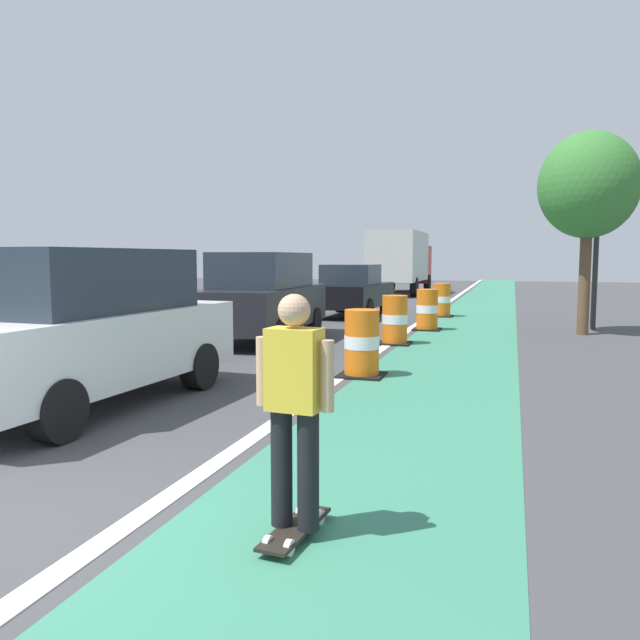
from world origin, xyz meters
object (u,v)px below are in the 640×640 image
parked_sedan_third (352,291)px  delivery_truck_down_block (401,259)px  traffic_barrel_back (427,310)px  skateboarder_on_lane (295,408)px  street_tree_sidewalk (588,186)px  traffic_barrel_mid (395,320)px  traffic_barrel_front (362,344)px  traffic_barrel_far (442,300)px  traffic_light_corner (599,197)px  parked_suv_nearest (85,327)px  parked_suv_second (262,296)px

parked_sedan_third → delivery_truck_down_block: delivery_truck_down_block is taller
traffic_barrel_back → delivery_truck_down_block: size_ratio=0.14×
skateboarder_on_lane → street_tree_sidewalk: bearing=76.5°
traffic_barrel_mid → delivery_truck_down_block: delivery_truck_down_block is taller
street_tree_sidewalk → traffic_barrel_front: bearing=-119.7°
traffic_barrel_far → traffic_barrel_back: bearing=-89.4°
traffic_barrel_front → traffic_barrel_mid: (-0.18, 3.93, 0.00)m
traffic_barrel_back → traffic_light_corner: traffic_light_corner is taller
delivery_truck_down_block → traffic_light_corner: (7.74, -14.74, 1.65)m
traffic_barrel_far → parked_suv_nearest: bearing=-102.4°
parked_suv_nearest → traffic_barrel_back: parked_suv_nearest is taller
traffic_barrel_front → delivery_truck_down_block: bearing=98.2°
parked_sedan_third → street_tree_sidewalk: bearing=-24.9°
parked_suv_second → parked_sedan_third: 6.56m
parked_sedan_third → traffic_barrel_back: size_ratio=3.82×
traffic_barrel_front → delivery_truck_down_block: 23.34m
parked_suv_nearest → traffic_barrel_mid: parked_suv_nearest is taller
delivery_truck_down_block → street_tree_sidewalk: street_tree_sidewalk is taller
parked_suv_second → traffic_barrel_mid: size_ratio=4.28×
parked_sedan_third → parked_suv_second: bearing=-94.4°
parked_sedan_third → traffic_barrel_back: (2.88, -3.30, -0.30)m
skateboarder_on_lane → delivery_truck_down_block: (-4.26, 28.96, 0.94)m
parked_sedan_third → traffic_barrel_far: size_ratio=3.82×
parked_suv_nearest → street_tree_sidewalk: 12.54m
parked_suv_second → street_tree_sidewalk: size_ratio=0.93×
traffic_barrel_mid → traffic_barrel_far: same height
parked_sedan_third → traffic_light_corner: size_ratio=0.82×
street_tree_sidewalk → traffic_light_corner: bearing=73.0°
traffic_barrel_front → skateboarder_on_lane: bearing=-81.1°
traffic_barrel_mid → traffic_barrel_far: bearing=87.6°
traffic_barrel_front → delivery_truck_down_block: size_ratio=0.14×
parked_sedan_third → traffic_barrel_front: 10.54m
parked_suv_nearest → delivery_truck_down_block: (-0.39, 26.11, 0.81)m
skateboarder_on_lane → traffic_barrel_far: skateboarder_on_lane is taller
traffic_barrel_back → street_tree_sidewalk: size_ratio=0.22×
parked_suv_second → traffic_barrel_back: bearing=43.7°
skateboarder_on_lane → parked_suv_second: (-4.15, 9.54, 0.12)m
traffic_barrel_mid → skateboarder_on_lane: bearing=-83.6°
parked_suv_nearest → traffic_barrel_front: bearing=46.0°
delivery_truck_down_block → traffic_barrel_mid: bearing=-80.6°
skateboarder_on_lane → parked_suv_second: bearing=113.5°
traffic_barrel_far → traffic_barrel_front: bearing=-90.6°
parked_sedan_third → street_tree_sidewalk: (6.75, -3.13, 2.83)m
traffic_barrel_back → traffic_light_corner: (4.25, 1.44, 2.97)m
traffic_light_corner → traffic_barrel_far: bearing=149.6°
traffic_barrel_front → street_tree_sidewalk: size_ratio=0.22×
delivery_truck_down_block → traffic_barrel_back: bearing=-77.8°
traffic_barrel_back → skateboarder_on_lane: bearing=-86.6°
skateboarder_on_lane → traffic_barrel_back: size_ratio=1.55×
skateboarder_on_lane → parked_sedan_third: 16.48m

